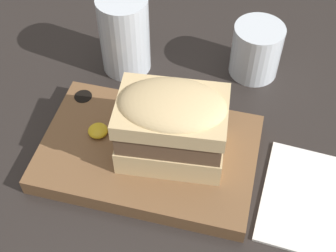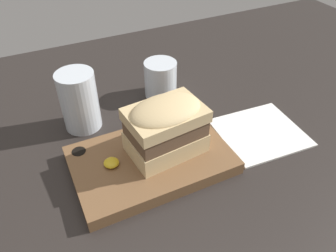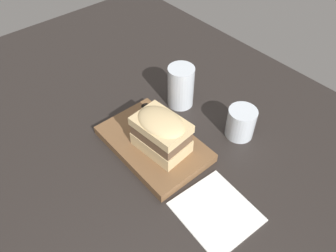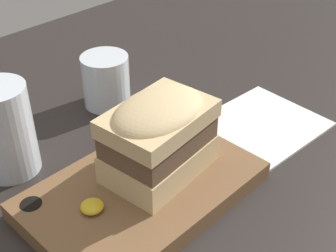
{
  "view_description": "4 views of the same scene",
  "coord_description": "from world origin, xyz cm",
  "px_view_note": "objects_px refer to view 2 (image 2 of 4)",
  "views": [
    {
      "loc": [
        4.35,
        -35.94,
        53.95
      ],
      "look_at": [
        -4.61,
        0.02,
        8.88
      ],
      "focal_mm": 50.0,
      "sensor_mm": 36.0,
      "label": 1
    },
    {
      "loc": [
        -22.66,
        -40.39,
        46.55
      ],
      "look_at": [
        -3.95,
        -1.37,
        10.75
      ],
      "focal_mm": 35.0,
      "sensor_mm": 36.0,
      "label": 2
    },
    {
      "loc": [
        37.96,
        -34.39,
        67.59
      ],
      "look_at": [
        -3.3,
        1.03,
        11.68
      ],
      "focal_mm": 35.0,
      "sensor_mm": 36.0,
      "label": 3
    },
    {
      "loc": [
        -35.91,
        -33.13,
        43.03
      ],
      "look_at": [
        -1.93,
        -0.07,
        10.13
      ],
      "focal_mm": 50.0,
      "sensor_mm": 36.0,
      "label": 4
    }
  ],
  "objects_px": {
    "sandwich": "(166,126)",
    "napkin": "(260,132)",
    "water_glass": "(80,104)",
    "wine_glass": "(161,81)",
    "serving_board": "(151,160)"
  },
  "relations": [
    {
      "from": "serving_board",
      "to": "water_glass",
      "type": "height_order",
      "value": "water_glass"
    },
    {
      "from": "sandwich",
      "to": "wine_glass",
      "type": "height_order",
      "value": "sandwich"
    },
    {
      "from": "sandwich",
      "to": "water_glass",
      "type": "xyz_separation_m",
      "value": [
        -0.11,
        0.17,
        -0.03
      ]
    },
    {
      "from": "sandwich",
      "to": "water_glass",
      "type": "bearing_deg",
      "value": 124.25
    },
    {
      "from": "wine_glass",
      "to": "napkin",
      "type": "relative_size",
      "value": 0.48
    },
    {
      "from": "water_glass",
      "to": "wine_glass",
      "type": "bearing_deg",
      "value": 10.5
    },
    {
      "from": "sandwich",
      "to": "water_glass",
      "type": "relative_size",
      "value": 1.11
    },
    {
      "from": "sandwich",
      "to": "napkin",
      "type": "bearing_deg",
      "value": -4.59
    },
    {
      "from": "wine_glass",
      "to": "sandwich",
      "type": "bearing_deg",
      "value": -112.14
    },
    {
      "from": "water_glass",
      "to": "wine_glass",
      "type": "xyz_separation_m",
      "value": [
        0.2,
        0.04,
        -0.02
      ]
    },
    {
      "from": "serving_board",
      "to": "water_glass",
      "type": "bearing_deg",
      "value": 116.0
    },
    {
      "from": "water_glass",
      "to": "napkin",
      "type": "distance_m",
      "value": 0.38
    },
    {
      "from": "wine_glass",
      "to": "serving_board",
      "type": "bearing_deg",
      "value": -119.16
    },
    {
      "from": "sandwich",
      "to": "napkin",
      "type": "height_order",
      "value": "sandwich"
    },
    {
      "from": "sandwich",
      "to": "wine_glass",
      "type": "distance_m",
      "value": 0.22
    }
  ]
}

